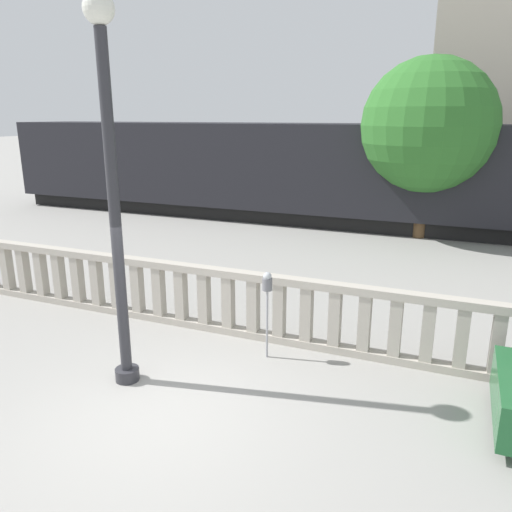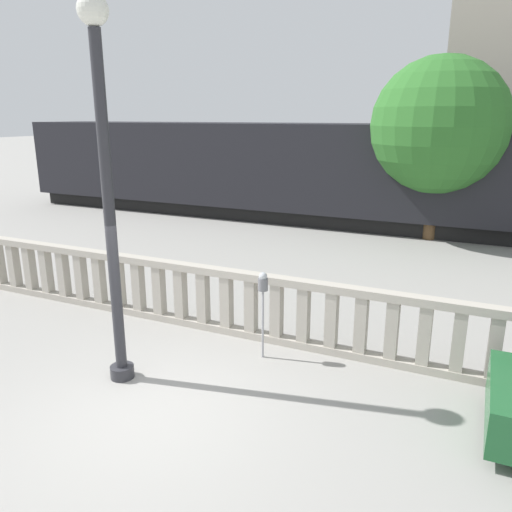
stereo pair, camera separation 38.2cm
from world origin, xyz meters
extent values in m
plane|color=gray|center=(0.00, 0.00, 0.00)|extent=(160.00, 160.00, 0.00)
cube|color=#ADA599|center=(0.00, 2.87, 0.07)|extent=(15.94, 0.24, 0.14)
cube|color=#ADA599|center=(0.00, 2.87, 1.21)|extent=(15.94, 0.24, 0.14)
cube|color=#ADA599|center=(-5.94, 2.87, 0.64)|extent=(0.20, 0.20, 1.00)
cube|color=#ADA599|center=(-5.42, 2.87, 0.64)|extent=(0.20, 0.20, 1.00)
cube|color=#ADA599|center=(-4.90, 2.87, 0.64)|extent=(0.20, 0.20, 1.00)
cube|color=#ADA599|center=(-4.39, 2.87, 0.64)|extent=(0.20, 0.20, 1.00)
cube|color=#ADA599|center=(-3.87, 2.87, 0.64)|extent=(0.20, 0.20, 1.00)
cube|color=#ADA599|center=(-3.35, 2.87, 0.64)|extent=(0.20, 0.20, 1.00)
cube|color=#ADA599|center=(-2.84, 2.87, 0.64)|extent=(0.20, 0.20, 1.00)
cube|color=#ADA599|center=(-2.32, 2.87, 0.64)|extent=(0.20, 0.20, 1.00)
cube|color=#ADA599|center=(-1.81, 2.87, 0.64)|extent=(0.20, 0.20, 1.00)
cube|color=#ADA599|center=(-1.29, 2.87, 0.64)|extent=(0.20, 0.20, 1.00)
cube|color=#ADA599|center=(-0.77, 2.87, 0.64)|extent=(0.20, 0.20, 1.00)
cube|color=#ADA599|center=(-0.26, 2.87, 0.64)|extent=(0.20, 0.20, 1.00)
cube|color=#ADA599|center=(0.26, 2.87, 0.64)|extent=(0.20, 0.20, 1.00)
cube|color=#ADA599|center=(0.77, 2.87, 0.64)|extent=(0.20, 0.20, 1.00)
cube|color=#ADA599|center=(1.29, 2.87, 0.64)|extent=(0.20, 0.20, 1.00)
cube|color=#ADA599|center=(1.81, 2.87, 0.64)|extent=(0.20, 0.20, 1.00)
cube|color=#ADA599|center=(2.32, 2.87, 0.64)|extent=(0.20, 0.20, 1.00)
cube|color=#ADA599|center=(2.84, 2.87, 0.64)|extent=(0.20, 0.20, 1.00)
cube|color=#ADA599|center=(3.35, 2.87, 0.64)|extent=(0.20, 0.20, 1.00)
cube|color=#ADA599|center=(3.87, 2.87, 0.64)|extent=(0.20, 0.20, 1.00)
cube|color=#ADA599|center=(4.39, 2.87, 0.64)|extent=(0.20, 0.20, 1.00)
cylinder|color=#2D2D33|center=(-0.98, 0.65, 0.10)|extent=(0.38, 0.38, 0.20)
cylinder|color=#2D2D33|center=(-0.98, 0.65, 2.69)|extent=(0.17, 0.17, 4.98)
sphere|color=silver|center=(-0.98, 0.65, 5.39)|extent=(0.42, 0.42, 0.42)
cylinder|color=#99999E|center=(0.78, 2.22, 0.62)|extent=(0.04, 0.04, 1.23)
cylinder|color=slate|center=(0.78, 2.22, 1.34)|extent=(0.17, 0.17, 0.21)
sphere|color=#B2B7BC|center=(0.78, 2.22, 1.48)|extent=(0.14, 0.14, 0.14)
cube|color=black|center=(-2.25, 13.62, 0.28)|extent=(25.14, 2.48, 0.55)
cube|color=black|center=(-2.25, 13.62, 2.15)|extent=(25.66, 3.10, 3.20)
cube|color=black|center=(-4.70, 24.52, 0.28)|extent=(20.12, 2.19, 0.55)
cube|color=black|center=(-4.70, 24.52, 1.89)|extent=(20.53, 2.74, 2.68)
cube|color=black|center=(4.07, 24.52, 3.53)|extent=(3.00, 2.47, 0.60)
cylinder|color=brown|center=(2.42, 12.46, 1.05)|extent=(0.41, 0.41, 2.10)
sphere|color=#2D6B28|center=(2.42, 12.46, 3.73)|extent=(4.35, 4.35, 4.35)
camera|label=1|loc=(3.62, -5.13, 4.06)|focal=35.00mm
camera|label=2|loc=(3.97, -4.98, 4.06)|focal=35.00mm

